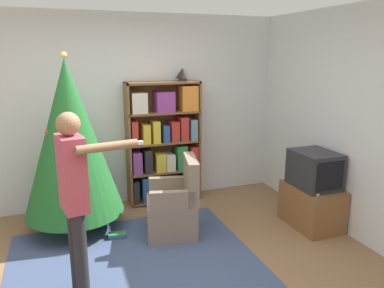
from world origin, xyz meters
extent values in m
plane|color=#846042|center=(0.00, 0.00, 0.00)|extent=(14.00, 14.00, 0.00)
cube|color=silver|center=(0.00, 2.11, 1.30)|extent=(8.00, 0.10, 2.60)
cube|color=silver|center=(2.42, 0.00, 1.30)|extent=(0.10, 8.00, 2.60)
cube|color=#3D4C70|center=(-0.11, 0.43, 0.00)|extent=(2.45, 1.97, 0.01)
cube|color=brown|center=(0.14, 1.89, 0.85)|extent=(0.03, 0.30, 1.70)
cube|color=brown|center=(1.14, 1.89, 0.85)|extent=(0.03, 0.30, 1.70)
cube|color=brown|center=(0.64, 1.89, 1.68)|extent=(1.02, 0.30, 0.03)
cube|color=brown|center=(0.64, 2.04, 0.85)|extent=(1.02, 0.01, 1.70)
cube|color=brown|center=(0.64, 1.89, 0.03)|extent=(0.99, 0.30, 0.03)
cube|color=#232328|center=(0.21, 1.88, 0.20)|extent=(0.08, 0.27, 0.31)
cube|color=#284C93|center=(0.34, 1.88, 0.22)|extent=(0.08, 0.27, 0.35)
cube|color=#2D7A42|center=(0.47, 1.88, 0.20)|extent=(0.09, 0.27, 0.32)
cube|color=gold|center=(0.57, 1.86, 0.21)|extent=(0.09, 0.22, 0.33)
cube|color=gold|center=(0.70, 1.85, 0.21)|extent=(0.08, 0.21, 0.34)
cube|color=#5B899E|center=(0.82, 1.88, 0.19)|extent=(0.09, 0.27, 0.30)
cube|color=#5B899E|center=(0.94, 1.86, 0.21)|extent=(0.10, 0.22, 0.33)
cube|color=orange|center=(1.06, 1.85, 0.19)|extent=(0.08, 0.22, 0.28)
cube|color=brown|center=(0.64, 1.89, 0.45)|extent=(0.99, 0.30, 0.03)
cube|color=#843889|center=(0.24, 1.87, 0.61)|extent=(0.12, 0.25, 0.30)
cube|color=#232328|center=(0.39, 1.88, 0.63)|extent=(0.10, 0.28, 0.33)
cube|color=gold|center=(0.57, 1.86, 0.59)|extent=(0.14, 0.23, 0.25)
cube|color=beige|center=(0.71, 1.88, 0.58)|extent=(0.12, 0.28, 0.23)
cube|color=#2D7A42|center=(0.88, 1.86, 0.63)|extent=(0.14, 0.23, 0.34)
cube|color=#B22D28|center=(1.05, 1.88, 0.62)|extent=(0.11, 0.27, 0.31)
cube|color=brown|center=(0.64, 1.89, 0.86)|extent=(0.99, 0.30, 0.03)
cube|color=#B22D28|center=(0.22, 1.87, 1.04)|extent=(0.08, 0.25, 0.31)
cube|color=gold|center=(0.38, 1.88, 1.01)|extent=(0.10, 0.27, 0.26)
cube|color=gold|center=(0.51, 1.87, 1.03)|extent=(0.10, 0.24, 0.30)
cube|color=#284C93|center=(0.65, 1.88, 0.99)|extent=(0.09, 0.26, 0.23)
cube|color=#B22D28|center=(0.78, 1.86, 1.02)|extent=(0.11, 0.23, 0.28)
cube|color=#B22D28|center=(0.91, 1.89, 1.05)|extent=(0.11, 0.28, 0.33)
cube|color=#5B899E|center=(1.05, 1.88, 1.03)|extent=(0.10, 0.27, 0.29)
cube|color=brown|center=(0.64, 1.89, 1.28)|extent=(0.99, 0.30, 0.03)
cube|color=beige|center=(0.30, 1.88, 1.43)|extent=(0.20, 0.26, 0.27)
cube|color=#843889|center=(0.65, 1.88, 1.43)|extent=(0.25, 0.26, 0.27)
cube|color=orange|center=(0.99, 1.86, 1.47)|extent=(0.23, 0.22, 0.34)
cube|color=brown|center=(2.10, 0.49, 0.25)|extent=(0.48, 0.72, 0.51)
cube|color=#28282D|center=(2.10, 0.49, 0.72)|extent=(0.45, 0.55, 0.43)
cube|color=black|center=(2.10, 0.21, 0.72)|extent=(0.37, 0.01, 0.34)
cube|color=white|center=(1.96, 0.27, 0.52)|extent=(0.04, 0.12, 0.02)
cylinder|color=#4C3323|center=(-0.61, 1.39, 0.05)|extent=(0.36, 0.36, 0.10)
cylinder|color=brown|center=(-0.61, 1.39, 0.16)|extent=(0.08, 0.08, 0.12)
cone|color=#1E6028|center=(-0.61, 1.39, 1.12)|extent=(1.14, 1.14, 1.80)
sphere|color=gold|center=(-0.27, 1.69, 0.51)|extent=(0.06, 0.06, 0.06)
sphere|color=red|center=(-0.84, 1.33, 1.22)|extent=(0.06, 0.06, 0.06)
sphere|color=gold|center=(-0.61, 1.50, 1.63)|extent=(0.05, 0.05, 0.05)
sphere|color=gold|center=(-0.96, 1.61, 0.65)|extent=(0.05, 0.05, 0.05)
sphere|color=#B74C93|center=(-0.26, 1.45, 0.85)|extent=(0.05, 0.05, 0.05)
sphere|color=#E5CC4C|center=(-0.61, 1.39, 2.05)|extent=(0.07, 0.07, 0.07)
cube|color=#7A6B5B|center=(0.43, 0.86, 0.21)|extent=(0.67, 0.67, 0.42)
cube|color=#7A6B5B|center=(0.66, 0.81, 0.67)|extent=(0.24, 0.57, 0.50)
cube|color=#7A6B5B|center=(0.49, 1.10, 0.52)|extent=(0.51, 0.19, 0.20)
cube|color=#7A6B5B|center=(0.38, 0.63, 0.52)|extent=(0.51, 0.19, 0.20)
cylinder|color=#232328|center=(-0.67, 0.08, 0.41)|extent=(0.11, 0.11, 0.82)
cylinder|color=#232328|center=(-0.63, -0.09, 0.41)|extent=(0.11, 0.11, 0.82)
cube|color=#AD4256|center=(-0.65, 0.00, 1.13)|extent=(0.23, 0.35, 0.62)
cylinder|color=#8C6647|center=(-0.69, 0.19, 1.10)|extent=(0.07, 0.07, 0.49)
cylinder|color=#8C6647|center=(-0.38, -0.16, 1.37)|extent=(0.48, 0.15, 0.07)
cube|color=white|center=(-0.14, -0.12, 1.37)|extent=(0.11, 0.05, 0.03)
sphere|color=#8C6647|center=(-0.65, 0.00, 1.54)|extent=(0.19, 0.19, 0.19)
cylinder|color=#473828|center=(0.93, 1.89, 1.72)|extent=(0.12, 0.12, 0.04)
cone|color=black|center=(0.93, 1.89, 1.81)|extent=(0.20, 0.20, 0.14)
cube|color=#284C93|center=(-0.18, 0.99, 0.02)|extent=(0.21, 0.18, 0.03)
cube|color=#2D7A42|center=(-0.19, 0.98, 0.04)|extent=(0.21, 0.13, 0.02)
camera|label=1|loc=(-0.72, -3.02, 2.07)|focal=35.00mm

